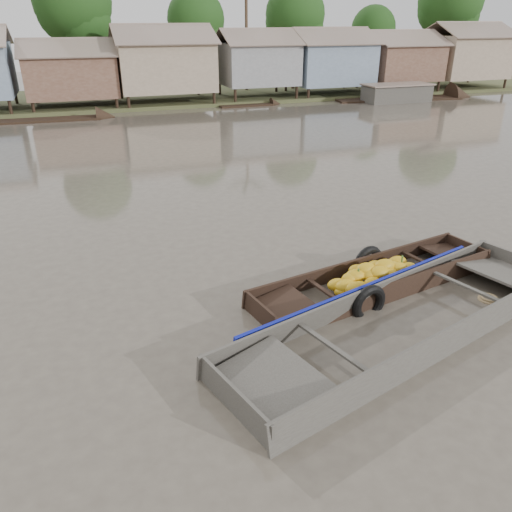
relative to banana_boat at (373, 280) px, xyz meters
name	(u,v)px	position (x,y,z in m)	size (l,w,h in m)	color
ground	(300,314)	(-2.06, -0.50, -0.20)	(120.00, 120.00, 0.00)	#4F473C
riverbank	(165,57)	(0.97, 31.36, 2.87)	(120.00, 12.47, 10.22)	#384723
banana_boat	(373,280)	(0.00, 0.00, 0.00)	(6.50, 2.68, 0.90)	black
viewer_boat	(404,324)	(-0.28, -1.68, -0.12)	(8.68, 4.44, 0.68)	#3C3833
distant_boats	(318,102)	(10.65, 24.95, 0.03)	(46.15, 3.68, 1.38)	black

